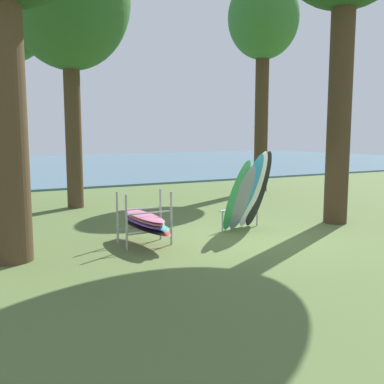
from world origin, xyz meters
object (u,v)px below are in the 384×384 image
board_storage_rack (144,221)px  tree_far_left_back (69,0)px  tree_mid_behind (263,24)px  leaning_board_pile (248,193)px

board_storage_rack → tree_far_left_back: bearing=90.6°
tree_mid_behind → leaning_board_pile: tree_mid_behind is taller
tree_far_left_back → leaning_board_pile: (3.08, -6.05, -6.00)m
leaning_board_pile → board_storage_rack: (-3.01, -0.08, -0.46)m
tree_far_left_back → leaning_board_pile: tree_far_left_back is taller
tree_mid_behind → tree_far_left_back: (-8.59, -0.62, -0.35)m
tree_mid_behind → board_storage_rack: 12.84m
tree_mid_behind → board_storage_rack: (-8.53, -6.75, -6.81)m
tree_mid_behind → tree_far_left_back: tree_far_left_back is taller
tree_mid_behind → leaning_board_pile: 10.74m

